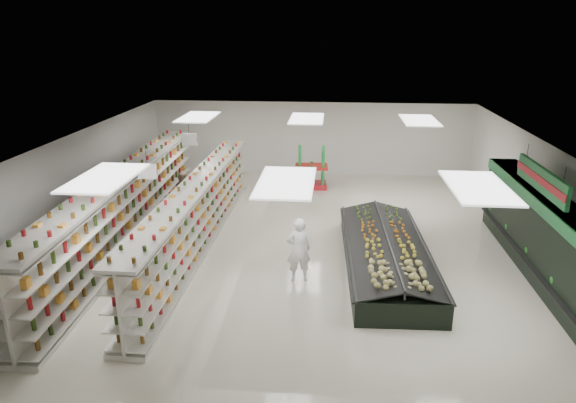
# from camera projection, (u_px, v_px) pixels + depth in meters

# --- Properties ---
(floor) EXTENTS (16.00, 16.00, 0.00)m
(floor) POSITION_uv_depth(u_px,v_px,m) (298.00, 243.00, 15.73)
(floor) COLOR beige
(floor) RESTS_ON ground
(ceiling) EXTENTS (14.00, 16.00, 0.02)m
(ceiling) POSITION_uv_depth(u_px,v_px,m) (299.00, 141.00, 14.69)
(ceiling) COLOR white
(ceiling) RESTS_ON wall_back
(wall_back) EXTENTS (14.00, 0.02, 3.20)m
(wall_back) POSITION_uv_depth(u_px,v_px,m) (311.00, 138.00, 22.75)
(wall_back) COLOR white
(wall_back) RESTS_ON floor
(wall_front) EXTENTS (14.00, 0.02, 3.20)m
(wall_front) POSITION_uv_depth(u_px,v_px,m) (261.00, 359.00, 7.67)
(wall_front) COLOR white
(wall_front) RESTS_ON floor
(wall_left) EXTENTS (0.02, 16.00, 3.20)m
(wall_left) POSITION_uv_depth(u_px,v_px,m) (72.00, 188.00, 15.81)
(wall_left) COLOR white
(wall_left) RESTS_ON floor
(wall_right) EXTENTS (0.02, 16.00, 3.20)m
(wall_right) POSITION_uv_depth(u_px,v_px,m) (543.00, 201.00, 14.62)
(wall_right) COLOR white
(wall_right) RESTS_ON floor
(produce_wall_case) EXTENTS (0.93, 8.00, 2.20)m
(produce_wall_case) POSITION_uv_depth(u_px,v_px,m) (544.00, 232.00, 13.36)
(produce_wall_case) COLOR black
(produce_wall_case) RESTS_ON floor
(aisle_sign_near) EXTENTS (0.52, 0.06, 0.75)m
(aisle_sign_near) POSITION_uv_depth(u_px,v_px,m) (147.00, 171.00, 13.28)
(aisle_sign_near) COLOR white
(aisle_sign_near) RESTS_ON ceiling
(aisle_sign_far) EXTENTS (0.52, 0.06, 0.75)m
(aisle_sign_far) POSITION_uv_depth(u_px,v_px,m) (189.00, 139.00, 17.05)
(aisle_sign_far) COLOR white
(aisle_sign_far) RESTS_ON ceiling
(hortifruti_banner) EXTENTS (0.12, 3.20, 0.95)m
(hortifruti_banner) POSITION_uv_depth(u_px,v_px,m) (542.00, 180.00, 12.93)
(hortifruti_banner) COLOR #1D6D34
(hortifruti_banner) RESTS_ON ceiling
(gondola_left) EXTENTS (1.42, 12.71, 2.20)m
(gondola_left) POSITION_uv_depth(u_px,v_px,m) (125.00, 211.00, 15.56)
(gondola_left) COLOR silver
(gondola_left) RESTS_ON floor
(gondola_center) EXTENTS (0.95, 11.51, 1.99)m
(gondola_center) POSITION_uv_depth(u_px,v_px,m) (198.00, 217.00, 15.30)
(gondola_center) COLOR silver
(gondola_center) RESTS_ON floor
(produce_island) EXTENTS (2.47, 6.29, 0.93)m
(produce_island) POSITION_uv_depth(u_px,v_px,m) (386.00, 253.00, 14.06)
(produce_island) COLOR black
(produce_island) RESTS_ON floor
(soda_endcap) EXTENTS (1.36, 0.96, 1.68)m
(soda_endcap) POSITION_uv_depth(u_px,v_px,m) (311.00, 168.00, 20.94)
(soda_endcap) COLOR #B31420
(soda_endcap) RESTS_ON floor
(shopper_main) EXTENTS (0.71, 0.55, 1.74)m
(shopper_main) POSITION_uv_depth(u_px,v_px,m) (299.00, 250.00, 13.18)
(shopper_main) COLOR silver
(shopper_main) RESTS_ON floor
(shopper_background) EXTENTS (0.61, 0.82, 1.52)m
(shopper_background) POSITION_uv_depth(u_px,v_px,m) (184.00, 193.00, 18.01)
(shopper_background) COLOR #947A5B
(shopper_background) RESTS_ON floor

